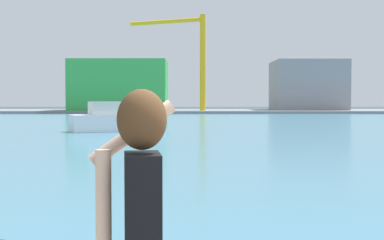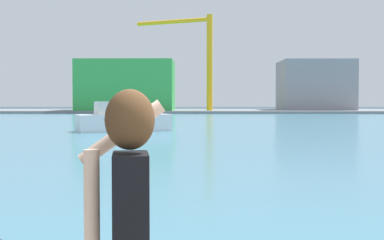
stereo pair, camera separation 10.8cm
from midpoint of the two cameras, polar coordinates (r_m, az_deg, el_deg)
ground_plane at (r=53.06m, az=1.02°, el=-0.29°), size 220.00×220.00×0.00m
harbor_water at (r=55.06m, az=0.99°, el=-0.19°), size 140.00×100.00×0.02m
far_shore_dock at (r=95.03m, az=0.64°, el=0.96°), size 140.00×20.00×0.43m
person_photographer at (r=3.07m, az=-6.38°, el=-9.39°), size 0.53×0.55×1.74m
boat_moored at (r=39.06m, az=-8.02°, el=-0.03°), size 7.04×4.68×2.15m
warehouse_left at (r=93.16m, az=-7.59°, el=3.68°), size 16.22×10.93×8.55m
warehouse_right at (r=99.13m, az=12.35°, el=3.63°), size 12.35×11.93×8.80m
port_crane at (r=91.51m, az=0.09°, el=7.46°), size 13.37×6.58×16.15m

